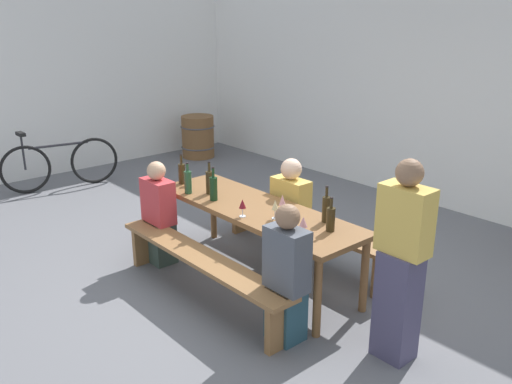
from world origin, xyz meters
The scene contains 23 objects.
ground_plane centered at (0.00, 0.00, 0.00)m, with size 24.00×24.00×0.00m, color slate.
back_wall centered at (0.00, 3.31, 1.60)m, with size 14.00×0.20×3.20m, color white.
side_wall centered at (-4.92, 0.00, 1.60)m, with size 0.20×7.03×3.20m, color white.
tasting_table centered at (0.00, 0.00, 0.67)m, with size 2.34×0.72×0.75m.
bench_near centered at (0.00, -0.66, 0.36)m, with size 2.24×0.30×0.45m.
bench_far centered at (0.00, 0.66, 0.36)m, with size 2.24×0.30×0.45m.
wine_bottle_0 centered at (-1.07, -0.12, 0.87)m, with size 0.07×0.07×0.33m.
wine_bottle_1 centered at (-0.42, -0.18, 0.88)m, with size 0.08×0.08×0.34m.
wine_bottle_2 centered at (-0.76, -0.25, 0.87)m, with size 0.08×0.08×0.32m.
wine_bottle_3 centered at (0.86, 0.09, 0.86)m, with size 0.08×0.08×0.30m.
wine_bottle_4 centered at (-0.61, -0.09, 0.87)m, with size 0.08×0.08×0.34m.
wine_bottle_5 centered at (0.69, 0.22, 0.87)m, with size 0.07×0.07×0.33m.
wine_glass_0 centered at (0.11, -0.26, 0.87)m, with size 0.07×0.07×0.17m.
wine_glass_1 centered at (-0.97, -0.11, 0.87)m, with size 0.08×0.08×0.16m.
wine_glass_2 centered at (0.34, -0.07, 0.87)m, with size 0.06×0.06×0.18m.
wine_glass_3 centered at (0.31, 0.05, 0.88)m, with size 0.06×0.06×0.19m.
wine_glass_4 centered at (0.77, -0.15, 0.86)m, with size 0.07×0.07×0.16m.
seated_guest_near_0 centered at (-0.94, -0.51, 0.51)m, with size 0.38×0.24×1.09m.
seated_guest_near_1 centered at (0.94, -0.51, 0.55)m, with size 0.35×0.24×1.15m.
seated_guest_far_0 centered at (-0.05, 0.51, 0.53)m, with size 0.41×0.24×1.13m.
standing_host centered at (1.66, -0.04, 0.76)m, with size 0.38×0.24×1.57m.
wine_barrel centered at (-4.19, 2.29, 0.37)m, with size 0.60×0.60×0.74m.
parked_bicycle_0 centered at (-4.04, -0.29, 0.37)m, with size 0.38×1.66×0.90m.
Camera 1 is at (3.68, -3.21, 2.55)m, focal length 38.41 mm.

